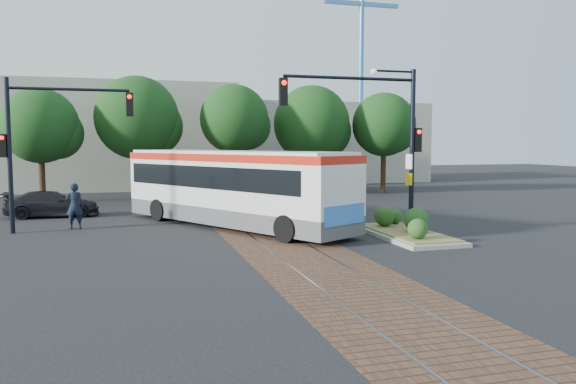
{
  "coord_description": "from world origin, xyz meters",
  "views": [
    {
      "loc": [
        -5.15,
        -19.71,
        3.5
      ],
      "look_at": [
        0.84,
        1.19,
        1.6
      ],
      "focal_mm": 35.0,
      "sensor_mm": 36.0,
      "label": 1
    }
  ],
  "objects_px": {
    "signal_pole_left": "(41,134)",
    "parked_car": "(52,204)",
    "signal_pole_main": "(382,125)",
    "officer": "(75,206)",
    "city_bus": "(232,185)",
    "traffic_island": "(405,228)"
  },
  "relations": [
    {
      "from": "signal_pole_left",
      "to": "parked_car",
      "type": "distance_m",
      "value": 5.82
    },
    {
      "from": "signal_pole_main",
      "to": "parked_car",
      "type": "distance_m",
      "value": 16.16
    },
    {
      "from": "officer",
      "to": "city_bus",
      "type": "bearing_deg",
      "value": 171.02
    },
    {
      "from": "city_bus",
      "to": "signal_pole_main",
      "type": "xyz_separation_m",
      "value": [
        4.84,
        -4.17,
        2.38
      ]
    },
    {
      "from": "officer",
      "to": "parked_car",
      "type": "bearing_deg",
      "value": -69.9
    },
    {
      "from": "signal_pole_main",
      "to": "officer",
      "type": "bearing_deg",
      "value": 154.1
    },
    {
      "from": "signal_pole_left",
      "to": "officer",
      "type": "xyz_separation_m",
      "value": [
        1.1,
        0.6,
        -2.92
      ]
    },
    {
      "from": "city_bus",
      "to": "parked_car",
      "type": "relative_size",
      "value": 2.71
    },
    {
      "from": "signal_pole_left",
      "to": "city_bus",
      "type": "bearing_deg",
      "value": -4.89
    },
    {
      "from": "signal_pole_main",
      "to": "parked_car",
      "type": "relative_size",
      "value": 1.41
    },
    {
      "from": "signal_pole_left",
      "to": "traffic_island",
      "type": "bearing_deg",
      "value": -20.36
    },
    {
      "from": "signal_pole_left",
      "to": "parked_car",
      "type": "bearing_deg",
      "value": 93.18
    },
    {
      "from": "officer",
      "to": "signal_pole_left",
      "type": "bearing_deg",
      "value": 30.46
    },
    {
      "from": "traffic_island",
      "to": "parked_car",
      "type": "relative_size",
      "value": 1.22
    },
    {
      "from": "city_bus",
      "to": "officer",
      "type": "relative_size",
      "value": 6.13
    },
    {
      "from": "city_bus",
      "to": "parked_car",
      "type": "xyz_separation_m",
      "value": [
        -7.66,
        5.45,
        -1.16
      ]
    },
    {
      "from": "city_bus",
      "to": "signal_pole_left",
      "type": "relative_size",
      "value": 1.92
    },
    {
      "from": "officer",
      "to": "traffic_island",
      "type": "bearing_deg",
      "value": 157.65
    },
    {
      "from": "city_bus",
      "to": "signal_pole_left",
      "type": "height_order",
      "value": "signal_pole_left"
    },
    {
      "from": "traffic_island",
      "to": "officer",
      "type": "height_order",
      "value": "officer"
    },
    {
      "from": "traffic_island",
      "to": "signal_pole_left",
      "type": "relative_size",
      "value": 0.87
    },
    {
      "from": "city_bus",
      "to": "officer",
      "type": "xyz_separation_m",
      "value": [
        -6.28,
        1.23,
        -0.83
      ]
    }
  ]
}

